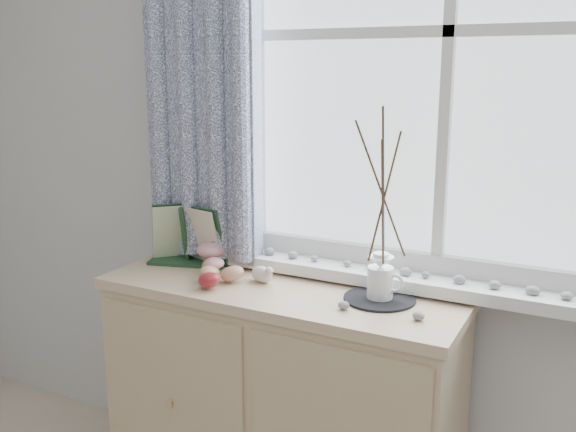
% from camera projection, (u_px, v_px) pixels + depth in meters
% --- Properties ---
extents(sideboard, '(1.20, 0.45, 0.85)m').
position_uv_depth(sideboard, '(281.00, 404.00, 2.18)').
color(sideboard, tan).
rests_on(sideboard, ground).
extents(botanical_book, '(0.35, 0.22, 0.23)m').
position_uv_depth(botanical_book, '(182.00, 235.00, 2.28)').
color(botanical_book, '#1D3C23').
rests_on(botanical_book, sideboard).
extents(toadstool_cluster, '(0.15, 0.16, 0.10)m').
position_uv_depth(toadstool_cluster, '(212.00, 254.00, 2.24)').
color(toadstool_cluster, white).
rests_on(toadstool_cluster, sideboard).
extents(wooden_eggs, '(0.17, 0.18, 0.08)m').
position_uv_depth(wooden_eggs, '(215.00, 273.00, 2.12)').
color(wooden_eggs, tan).
rests_on(wooden_eggs, sideboard).
extents(songbird_figurine, '(0.13, 0.09, 0.06)m').
position_uv_depth(songbird_figurine, '(262.00, 273.00, 2.12)').
color(songbird_figurine, silver).
rests_on(songbird_figurine, sideboard).
extents(crocheted_doily, '(0.22, 0.22, 0.01)m').
position_uv_depth(crocheted_doily, '(379.00, 299.00, 1.96)').
color(crocheted_doily, black).
rests_on(crocheted_doily, sideboard).
extents(twig_pitcher, '(0.25, 0.25, 0.60)m').
position_uv_depth(twig_pitcher, '(383.00, 189.00, 1.89)').
color(twig_pitcher, white).
rests_on(twig_pitcher, crocheted_doily).
extents(sideboard_pebbles, '(0.26, 0.19, 0.02)m').
position_uv_depth(sideboard_pebbles, '(378.00, 304.00, 1.90)').
color(sideboard_pebbles, gray).
rests_on(sideboard_pebbles, sideboard).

